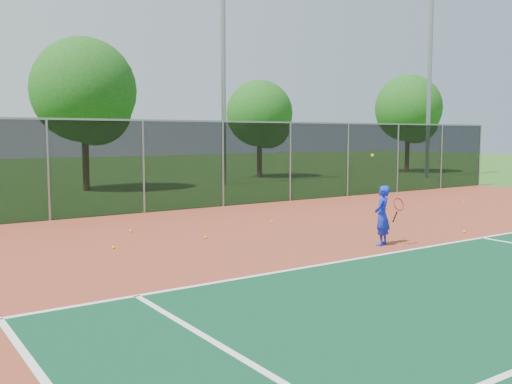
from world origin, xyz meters
TOP-DOWN VIEW (x-y plane):
  - court_apron at (0.00, 2.00)m, footprint 30.00×20.00m
  - fence_back at (0.00, 12.00)m, footprint 30.00×0.06m
  - tennis_player at (-0.69, 3.77)m, footprint 0.60×0.67m
  - practice_ball_1 at (-5.96, 6.83)m, footprint 0.07×0.07m
  - practice_ball_2 at (-0.83, 7.90)m, footprint 0.07×0.07m
  - practice_ball_3 at (-4.81, 8.68)m, footprint 0.07×0.07m
  - practice_ball_4 at (7.89, 7.75)m, footprint 0.07×0.07m
  - practice_ball_5 at (2.30, 3.71)m, footprint 0.07×0.07m
  - practice_ball_6 at (-3.65, 6.77)m, footprint 0.07×0.07m
  - floodlight_n at (4.66, 19.66)m, footprint 0.90×0.40m
  - floodlight_ne at (17.06, 16.91)m, footprint 0.90×0.40m
  - tree_back_left at (-2.06, 20.46)m, footprint 4.71×4.71m
  - tree_back_mid at (9.14, 22.74)m, footprint 3.95×3.95m
  - tree_back_right at (20.10, 20.91)m, footprint 4.49×4.49m

SIDE VIEW (x-z plane):
  - court_apron at x=0.00m, z-range 0.00..0.02m
  - practice_ball_1 at x=-5.96m, z-range 0.02..0.09m
  - practice_ball_2 at x=-0.83m, z-range 0.02..0.09m
  - practice_ball_3 at x=-4.81m, z-range 0.02..0.09m
  - practice_ball_4 at x=7.89m, z-range 0.02..0.09m
  - practice_ball_5 at x=2.30m, z-range 0.02..0.09m
  - practice_ball_6 at x=-3.65m, z-range 0.02..0.09m
  - tennis_player at x=-0.69m, z-range -0.34..1.77m
  - fence_back at x=0.00m, z-range 0.05..3.08m
  - tree_back_mid at x=9.14m, z-range 0.74..6.54m
  - tree_back_right at x=20.10m, z-range 0.84..7.43m
  - tree_back_left at x=-2.06m, z-range 0.88..7.80m
  - floodlight_n at x=4.66m, z-range 0.79..14.08m
  - floodlight_ne at x=17.06m, z-range 0.79..14.08m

